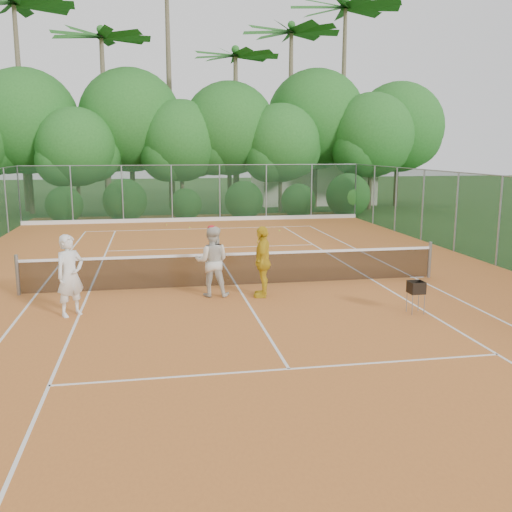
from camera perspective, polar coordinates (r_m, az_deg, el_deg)
The scene contains 14 objects.
ground at distance 16.43m, azimuth -1.93°, elevation -3.04°, with size 120.00×120.00×0.00m, color #234719.
clay_court at distance 16.42m, azimuth -1.93°, elevation -3.01°, with size 18.00×36.00×0.02m, color #C06C2C.
club_building at distance 41.43m, azimuth 5.61°, elevation 7.37°, with size 8.00×5.00×3.00m, color beige.
tennis_net at distance 16.31m, azimuth -1.94°, elevation -1.23°, with size 11.97×0.10×1.10m.
player_white at distance 14.00m, azimuth -18.09°, elevation -1.87°, with size 0.70×0.46×1.93m, color white.
player_center_grp at distance 15.14m, azimuth -4.41°, elevation -0.52°, with size 1.03×0.87×1.91m.
player_yellow at distance 15.04m, azimuth 0.67°, elevation -0.56°, with size 1.11×0.46×1.89m, color gold.
ball_hopper at distance 14.10m, azimuth 15.73°, elevation -3.10°, with size 0.34×0.34×0.78m.
stray_ball_a at distance 28.29m, azimuth -6.65°, elevation 2.84°, with size 0.07×0.07×0.07m, color #D1EE37.
stray_ball_b at distance 29.54m, azimuth -8.95°, elevation 3.12°, with size 0.07×0.07×0.07m, color gold.
stray_ball_c at distance 27.16m, azimuth 2.37°, elevation 2.57°, with size 0.07×0.07×0.07m, color #B3D331.
court_markings at distance 16.42m, azimuth -1.93°, elevation -2.96°, with size 11.03×23.83×0.01m.
fence_back at distance 30.96m, azimuth -6.03°, elevation 6.27°, with size 18.07×0.07×3.00m.
tropical_treeline at distance 36.22m, azimuth -4.47°, elevation 12.63°, with size 32.10×8.49×15.03m.
Camera 1 is at (-2.30, -15.79, 3.92)m, focal length 40.00 mm.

